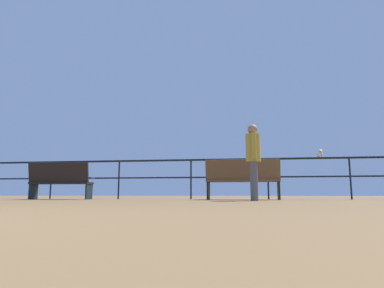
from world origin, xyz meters
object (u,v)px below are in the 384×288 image
seagull_on_rail (320,154)px  person_by_bench (253,156)px  bench_near_left (60,179)px  bench_near_right (243,177)px

seagull_on_rail → person_by_bench: bearing=-130.1°
bench_near_left → seagull_on_rail: seagull_on_rail is taller
person_by_bench → seagull_on_rail: bearing=49.9°
seagull_on_rail → bench_near_left: bearing=-172.6°
bench_near_left → seagull_on_rail: (6.86, 0.90, 0.67)m
bench_near_left → seagull_on_rail: size_ratio=3.99×
bench_near_left → bench_near_right: bench_near_right is taller
bench_near_left → person_by_bench: 5.20m
bench_near_left → person_by_bench: size_ratio=1.04×
bench_near_left → seagull_on_rail: 6.95m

